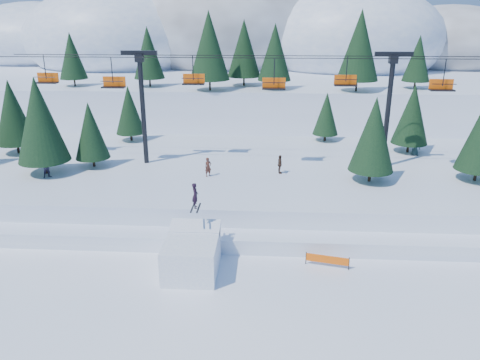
# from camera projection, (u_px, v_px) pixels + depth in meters

# --- Properties ---
(ground) EXTENTS (160.00, 160.00, 0.00)m
(ground) POSITION_uv_depth(u_px,v_px,m) (223.00, 296.00, 27.73)
(ground) COLOR white
(ground) RESTS_ON ground
(mid_shelf) EXTENTS (70.00, 22.00, 2.50)m
(mid_shelf) POSITION_uv_depth(u_px,v_px,m) (241.00, 177.00, 44.24)
(mid_shelf) COLOR white
(mid_shelf) RESTS_ON ground
(berm) EXTENTS (70.00, 6.00, 1.10)m
(berm) POSITION_uv_depth(u_px,v_px,m) (233.00, 229.00, 35.07)
(berm) COLOR white
(berm) RESTS_ON ground
(mountain_ridge) EXTENTS (119.00, 60.81, 26.46)m
(mountain_ridge) POSITION_uv_depth(u_px,v_px,m) (232.00, 47.00, 93.74)
(mountain_ridge) COLOR white
(mountain_ridge) RESTS_ON ground
(jump_kicker) EXTENTS (3.35, 4.56, 5.55)m
(jump_kicker) POSITION_uv_depth(u_px,v_px,m) (192.00, 254.00, 30.02)
(jump_kicker) COLOR white
(jump_kicker) RESTS_ON ground
(chairlift) EXTENTS (46.00, 3.21, 10.28)m
(chairlift) POSITION_uv_depth(u_px,v_px,m) (255.00, 91.00, 41.51)
(chairlift) COLOR black
(chairlift) RESTS_ON mid_shelf
(conifer_stand) EXTENTS (62.66, 16.58, 8.46)m
(conifer_stand) POSITION_uv_depth(u_px,v_px,m) (252.00, 121.00, 42.69)
(conifer_stand) COLOR black
(conifer_stand) RESTS_ON mid_shelf
(distant_skiers) EXTENTS (34.56, 9.78, 1.88)m
(distant_skiers) POSITION_uv_depth(u_px,v_px,m) (235.00, 160.00, 42.13)
(distant_skiers) COLOR #2F2947
(distant_skiers) RESTS_ON mid_shelf
(banner_near) EXTENTS (2.79, 0.67, 0.90)m
(banner_near) POSITION_uv_depth(u_px,v_px,m) (327.00, 260.00, 30.75)
(banner_near) COLOR black
(banner_near) RESTS_ON ground
(banner_far) EXTENTS (2.81, 0.60, 0.90)m
(banner_far) POSITION_uv_depth(u_px,v_px,m) (397.00, 250.00, 32.00)
(banner_far) COLOR black
(banner_far) RESTS_ON ground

